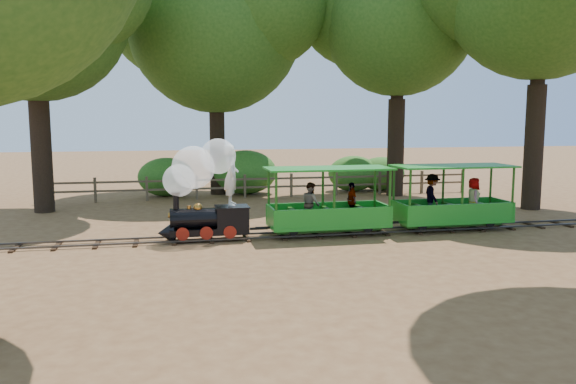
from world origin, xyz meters
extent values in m
plane|color=olive|center=(0.00, 0.00, 0.00)|extent=(90.00, 90.00, 0.00)
cube|color=#3F3D3A|center=(0.00, -0.30, 0.08)|extent=(22.00, 0.05, 0.05)
cube|color=#3F3D3A|center=(0.00, 0.30, 0.08)|extent=(22.00, 0.05, 0.05)
cube|color=#382314|center=(0.00, 0.00, 0.03)|extent=(0.12, 1.00, 0.05)
cube|color=#382314|center=(-5.00, 0.00, 0.03)|extent=(0.12, 1.00, 0.05)
cube|color=#382314|center=(5.00, 0.00, 0.03)|extent=(0.12, 1.00, 0.05)
cube|color=black|center=(-3.04, 0.00, 0.27)|extent=(2.14, 0.68, 0.17)
cylinder|color=black|center=(-3.38, 0.00, 0.63)|extent=(1.36, 0.54, 0.54)
cylinder|color=black|center=(-3.91, 0.00, 1.12)|extent=(0.16, 0.16, 0.43)
sphere|color=#B3762B|center=(-3.33, 0.00, 0.93)|extent=(0.25, 0.25, 0.25)
cylinder|color=#B3762B|center=(-3.57, 0.00, 0.95)|extent=(0.10, 0.10, 0.10)
cube|color=black|center=(-2.41, 0.00, 0.63)|extent=(0.87, 0.68, 0.53)
cube|color=black|center=(-2.41, 0.00, 0.92)|extent=(0.92, 0.74, 0.04)
cone|color=black|center=(-4.21, 0.00, 0.26)|extent=(0.44, 0.62, 0.62)
cylinder|color=#B3762B|center=(-4.09, 0.00, 0.73)|extent=(0.10, 0.14, 0.14)
cylinder|color=maroon|center=(-3.77, -0.35, 0.27)|extent=(0.35, 0.06, 0.35)
cylinder|color=maroon|center=(-3.77, 0.35, 0.27)|extent=(0.35, 0.06, 0.35)
cylinder|color=maroon|center=(-3.14, -0.35, 0.27)|extent=(0.35, 0.06, 0.35)
cylinder|color=maroon|center=(-3.14, 0.35, 0.27)|extent=(0.35, 0.06, 0.35)
cylinder|color=maroon|center=(-2.51, -0.35, 0.27)|extent=(0.35, 0.06, 0.35)
cylinder|color=maroon|center=(-2.51, 0.35, 0.27)|extent=(0.35, 0.06, 0.35)
sphere|color=white|center=(-3.82, 0.05, 1.67)|extent=(0.87, 0.87, 0.87)
sphere|color=white|center=(-3.43, 0.10, 2.01)|extent=(1.17, 1.17, 1.17)
sphere|color=white|center=(-2.75, 0.15, 2.31)|extent=(0.97, 0.97, 0.97)
imported|color=white|center=(-2.40, 0.13, 1.78)|extent=(0.47, 0.66, 1.69)
cube|color=#1F8F23|center=(0.35, 0.00, 0.32)|extent=(3.41, 1.30, 0.10)
cube|color=#205D15|center=(0.35, 0.00, 0.20)|extent=(3.07, 0.50, 0.14)
cube|color=#1F8F23|center=(0.35, -0.61, 0.62)|extent=(3.41, 0.06, 0.50)
cube|color=#1F8F23|center=(0.35, 0.61, 0.62)|extent=(3.41, 0.06, 0.50)
cube|color=#1F8F23|center=(0.35, 0.00, 1.92)|extent=(3.56, 1.45, 0.05)
cylinder|color=#205D15|center=(-1.27, -0.59, 1.12)|extent=(0.07, 0.07, 1.60)
cylinder|color=#205D15|center=(-1.27, 0.59, 1.12)|extent=(0.07, 0.07, 1.60)
cylinder|color=#205D15|center=(1.97, -0.59, 1.12)|extent=(0.07, 0.07, 1.60)
cylinder|color=#205D15|center=(1.97, 0.59, 1.12)|extent=(0.07, 0.07, 1.60)
cube|color=#205D15|center=(-0.67, 0.00, 0.57)|extent=(0.12, 1.10, 0.40)
cube|color=#205D15|center=(0.35, 0.00, 0.57)|extent=(0.12, 1.10, 0.40)
cube|color=#205D15|center=(1.37, 0.00, 0.57)|extent=(0.12, 1.10, 0.40)
cylinder|color=black|center=(-0.74, -0.34, 0.24)|extent=(0.28, 0.06, 0.28)
cylinder|color=black|center=(-0.74, 0.34, 0.24)|extent=(0.28, 0.06, 0.28)
cylinder|color=black|center=(1.44, -0.34, 0.24)|extent=(0.28, 0.06, 0.28)
cylinder|color=black|center=(1.44, 0.34, 0.24)|extent=(0.28, 0.06, 0.28)
imported|color=gray|center=(-0.20, -0.15, 0.97)|extent=(0.56, 0.66, 1.19)
imported|color=gray|center=(1.15, 0.34, 0.92)|extent=(0.28, 0.65, 1.10)
cube|color=#1F8F23|center=(4.20, 0.00, 0.32)|extent=(3.41, 1.30, 0.10)
cube|color=#205D15|center=(4.20, 0.00, 0.20)|extent=(3.07, 0.50, 0.14)
cube|color=#1F8F23|center=(4.20, -0.61, 0.62)|extent=(3.41, 0.06, 0.50)
cube|color=#1F8F23|center=(4.20, 0.61, 0.62)|extent=(3.41, 0.06, 0.50)
cube|color=#1F8F23|center=(4.20, 0.00, 1.92)|extent=(3.56, 1.45, 0.05)
cylinder|color=#205D15|center=(2.58, -0.59, 1.12)|extent=(0.07, 0.07, 1.60)
cylinder|color=#205D15|center=(2.58, 0.59, 1.12)|extent=(0.07, 0.07, 1.60)
cylinder|color=#205D15|center=(5.83, -0.59, 1.12)|extent=(0.07, 0.07, 1.60)
cylinder|color=#205D15|center=(5.83, 0.59, 1.12)|extent=(0.07, 0.07, 1.60)
cube|color=#205D15|center=(3.18, 0.00, 0.57)|extent=(0.12, 1.10, 0.40)
cube|color=#205D15|center=(4.20, 0.00, 0.57)|extent=(0.12, 1.10, 0.40)
cube|color=#205D15|center=(5.23, 0.00, 0.57)|extent=(0.12, 1.10, 0.40)
cylinder|color=black|center=(3.11, -0.34, 0.24)|extent=(0.28, 0.06, 0.28)
cylinder|color=black|center=(3.11, 0.34, 0.24)|extent=(0.28, 0.06, 0.28)
cylinder|color=black|center=(5.29, -0.34, 0.24)|extent=(0.28, 0.06, 0.28)
cylinder|color=black|center=(5.29, 0.34, 0.24)|extent=(0.28, 0.06, 0.28)
imported|color=gray|center=(3.72, 0.35, 1.02)|extent=(0.61, 0.90, 1.30)
imported|color=gray|center=(4.71, -0.33, 0.98)|extent=(0.55, 0.69, 1.23)
cylinder|color=#2D2116|center=(-8.50, 6.00, 1.98)|extent=(0.70, 0.70, 3.95)
cylinder|color=#2D2116|center=(-8.50, 6.00, 5.08)|extent=(0.52, 0.53, 2.26)
sphere|color=#255019|center=(-8.50, 6.00, 7.21)|extent=(6.61, 6.61, 6.61)
cylinder|color=#2D2116|center=(-2.00, 9.50, 1.96)|extent=(0.66, 0.66, 3.92)
cylinder|color=#2D2116|center=(-2.00, 9.50, 5.04)|extent=(0.50, 0.50, 2.24)
sphere|color=#255019|center=(-2.00, 9.50, 7.28)|extent=(7.46, 7.46, 7.46)
sphere|color=#255019|center=(-3.68, 10.81, 8.03)|extent=(5.97, 5.97, 5.97)
cylinder|color=#2D2116|center=(5.50, 7.50, 2.07)|extent=(0.72, 0.72, 4.15)
cylinder|color=#2D2116|center=(5.50, 7.50, 5.33)|extent=(0.54, 0.54, 2.37)
sphere|color=#255019|center=(5.50, 7.50, 7.49)|extent=(6.47, 6.47, 6.47)
sphere|color=#255019|center=(4.05, 8.63, 8.14)|extent=(5.17, 5.17, 5.17)
cylinder|color=#2D2116|center=(9.00, 3.00, 2.27)|extent=(0.68, 0.68, 4.54)
cylinder|color=#2D2116|center=(9.00, 3.00, 5.84)|extent=(0.51, 0.51, 2.60)
cube|color=brown|center=(-9.00, 8.00, 0.50)|extent=(0.10, 0.10, 1.00)
cube|color=brown|center=(-7.00, 8.00, 0.50)|extent=(0.10, 0.10, 1.00)
cube|color=brown|center=(-5.00, 8.00, 0.50)|extent=(0.10, 0.10, 1.00)
cube|color=brown|center=(-3.00, 8.00, 0.50)|extent=(0.10, 0.10, 1.00)
cube|color=brown|center=(-1.00, 8.00, 0.50)|extent=(0.10, 0.10, 1.00)
cube|color=brown|center=(1.00, 8.00, 0.50)|extent=(0.10, 0.10, 1.00)
cube|color=brown|center=(3.00, 8.00, 0.50)|extent=(0.10, 0.10, 1.00)
cube|color=brown|center=(5.00, 8.00, 0.50)|extent=(0.10, 0.10, 1.00)
cube|color=brown|center=(7.00, 8.00, 0.50)|extent=(0.10, 0.10, 1.00)
cube|color=brown|center=(9.00, 8.00, 0.50)|extent=(0.10, 0.10, 1.00)
cube|color=brown|center=(0.00, 8.00, 0.80)|extent=(18.00, 0.06, 0.08)
cube|color=brown|center=(0.00, 8.00, 0.45)|extent=(18.00, 0.06, 0.08)
ellipsoid|color=#2D6B1E|center=(-4.23, 9.30, 0.83)|extent=(2.40, 1.85, 1.66)
ellipsoid|color=#2D6B1E|center=(-0.81, 9.30, 0.97)|extent=(2.81, 2.16, 1.94)
ellipsoid|color=#2D6B1E|center=(5.56, 9.30, 0.78)|extent=(2.25, 1.73, 1.56)
ellipsoid|color=#2D6B1E|center=(4.20, 9.30, 0.81)|extent=(2.35, 1.81, 1.63)
camera|label=1|loc=(-4.03, -15.25, 3.33)|focal=35.00mm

